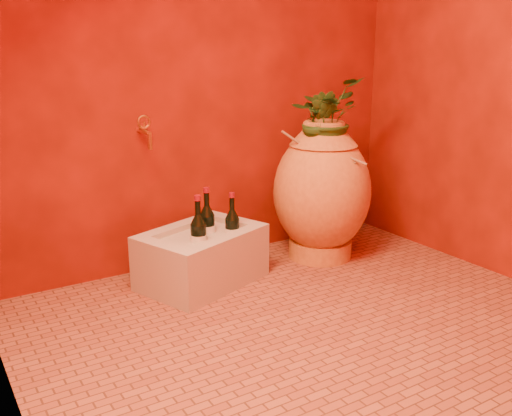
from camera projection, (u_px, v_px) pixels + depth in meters
floor at (309, 322)px, 2.61m from camera, size 2.50×2.50×0.00m
wall_back at (203, 40)px, 3.08m from camera, size 2.50×0.02×2.50m
wall_right at (512, 40)px, 2.90m from camera, size 0.02×2.00×2.50m
amphora at (322, 191)px, 3.32m from camera, size 0.70×0.70×0.81m
stone_basin at (202, 258)px, 3.02m from camera, size 0.73×0.63×0.29m
wine_bottle_a at (199, 238)px, 2.89m from camera, size 0.08×0.08×0.34m
wine_bottle_b at (232, 231)px, 3.02m from camera, size 0.08×0.08×0.32m
wine_bottle_c at (207, 228)px, 3.04m from camera, size 0.08×0.08×0.35m
wall_tap at (145, 130)px, 2.94m from camera, size 0.07×0.15×0.17m
plant_main at (326, 118)px, 3.21m from camera, size 0.51×0.48×0.45m
plant_side at (320, 123)px, 3.15m from camera, size 0.24×0.25×0.35m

